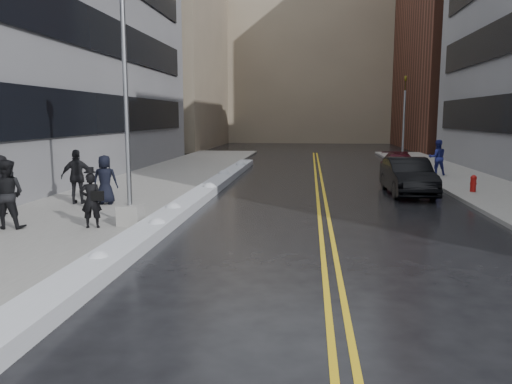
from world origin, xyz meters
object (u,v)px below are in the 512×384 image
(fire_hydrant, at_px, (473,183))
(car_maroon, at_px, (399,165))
(pedestrian_c, at_px, (105,180))
(car_black, at_px, (408,176))
(lamppost, at_px, (128,145))
(pedestrian_b, at_px, (7,194))
(pedestrian_d, at_px, (78,177))
(pedestrian_east, at_px, (437,157))
(pedestrian_fedora, at_px, (91,200))
(traffic_signal, at_px, (404,116))

(fire_hydrant, relative_size, car_maroon, 0.16)
(pedestrian_c, bearing_deg, car_black, -167.89)
(lamppost, height_order, pedestrian_b, lamppost)
(pedestrian_c, height_order, pedestrian_d, pedestrian_d)
(car_maroon, bearing_deg, pedestrian_b, -128.91)
(pedestrian_b, xyz_separation_m, pedestrian_east, (15.63, 15.12, -0.03))
(pedestrian_east, distance_m, car_black, 7.04)
(fire_hydrant, bearing_deg, pedestrian_d, -163.23)
(pedestrian_c, bearing_deg, fire_hydrant, -171.13)
(pedestrian_fedora, bearing_deg, pedestrian_d, -74.48)
(pedestrian_east, bearing_deg, traffic_signal, -87.99)
(traffic_signal, bearing_deg, car_maroon, -101.37)
(pedestrian_fedora, relative_size, pedestrian_east, 0.83)
(lamppost, relative_size, car_maroon, 1.70)
(pedestrian_d, bearing_deg, fire_hydrant, -177.19)
(fire_hydrant, relative_size, pedestrian_b, 0.37)
(pedestrian_b, xyz_separation_m, car_black, (12.84, 8.67, -0.35))
(fire_hydrant, distance_m, pedestrian_b, 17.95)
(car_black, bearing_deg, lamppost, -141.67)
(fire_hydrant, height_order, pedestrian_b, pedestrian_b)
(lamppost, bearing_deg, pedestrian_b, -166.18)
(fire_hydrant, relative_size, pedestrian_c, 0.40)
(pedestrian_fedora, bearing_deg, fire_hydrant, -162.14)
(lamppost, bearing_deg, pedestrian_east, 49.31)
(lamppost, relative_size, fire_hydrant, 10.45)
(traffic_signal, xyz_separation_m, pedestrian_c, (-13.97, -18.64, -2.35))
(pedestrian_b, xyz_separation_m, pedestrian_c, (1.16, 4.18, -0.09))
(pedestrian_east, height_order, car_black, pedestrian_east)
(lamppost, xyz_separation_m, pedestrian_b, (-3.33, -0.82, -1.39))
(traffic_signal, xyz_separation_m, pedestrian_d, (-15.00, -18.67, -2.25))
(traffic_signal, bearing_deg, lamppost, -118.21)
(pedestrian_c, xyz_separation_m, car_maroon, (12.52, 11.45, -0.41))
(pedestrian_fedora, bearing_deg, car_maroon, -141.27)
(pedestrian_b, distance_m, pedestrian_d, 4.15)
(traffic_signal, height_order, pedestrian_b, traffic_signal)
(fire_hydrant, height_order, pedestrian_d, pedestrian_d)
(fire_hydrant, bearing_deg, car_maroon, 105.94)
(pedestrian_fedora, xyz_separation_m, pedestrian_d, (-2.24, 3.83, 0.20))
(traffic_signal, distance_m, pedestrian_east, 8.04)
(lamppost, distance_m, pedestrian_c, 4.26)
(pedestrian_d, bearing_deg, lamppost, 119.96)
(lamppost, height_order, car_maroon, lamppost)
(lamppost, xyz_separation_m, car_black, (9.52, 7.85, -1.74))
(pedestrian_c, relative_size, pedestrian_east, 0.93)
(pedestrian_b, relative_size, pedestrian_east, 1.03)
(traffic_signal, distance_m, pedestrian_c, 23.41)
(fire_hydrant, xyz_separation_m, pedestrian_fedora, (-13.26, -8.50, 0.40))
(traffic_signal, height_order, pedestrian_d, traffic_signal)
(pedestrian_d, relative_size, pedestrian_east, 1.03)
(lamppost, bearing_deg, pedestrian_fedora, -152.32)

